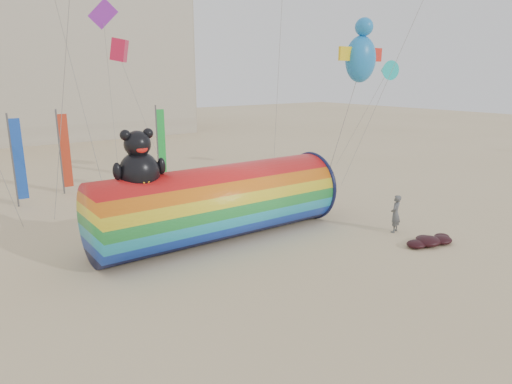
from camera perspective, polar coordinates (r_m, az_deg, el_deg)
ground at (r=18.46m, az=1.49°, el=-8.41°), size 160.00×160.00×0.00m
windsock_assembly at (r=20.32m, az=-4.69°, el=-1.10°), size 11.40×3.47×5.25m
kite_handler at (r=22.23m, az=17.04°, el=-2.62°), size 0.76×0.64×1.78m
fabric_bundle at (r=21.33m, az=20.91°, el=-5.70°), size 2.62×1.35×0.41m
festival_banners at (r=30.22m, az=-20.46°, el=4.89°), size 9.89×1.75×5.20m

